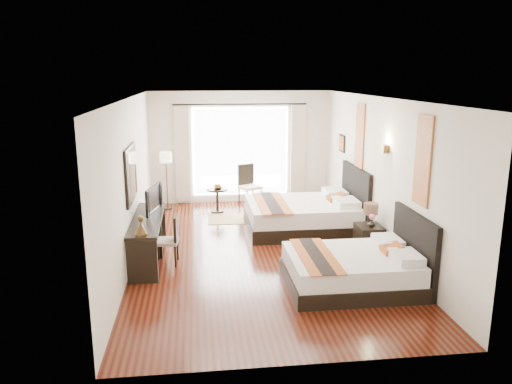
{
  "coord_description": "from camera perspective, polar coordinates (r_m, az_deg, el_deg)",
  "views": [
    {
      "loc": [
        -1.11,
        -8.68,
        3.2
      ],
      "look_at": [
        -0.02,
        0.31,
        1.05
      ],
      "focal_mm": 35.0,
      "sensor_mm": 36.0,
      "label": 1
    }
  ],
  "objects": [
    {
      "name": "art_panel_far",
      "position": [
        10.48,
        11.78,
        6.2
      ],
      "size": [
        0.03,
        0.5,
        1.35
      ],
      "primitive_type": "cube",
      "color": "maroon",
      "rests_on": "wall_headboard"
    },
    {
      "name": "jute_rug",
      "position": [
        11.33,
        -2.33,
        -3.06
      ],
      "size": [
        1.27,
        0.89,
        0.01
      ],
      "primitive_type": "cube",
      "rotation": [
        0.0,
        0.0,
        -0.03
      ],
      "color": "tan",
      "rests_on": "floor"
    },
    {
      "name": "bed_far",
      "position": [
        10.51,
        5.73,
        -2.53
      ],
      "size": [
        2.33,
        1.82,
        1.32
      ],
      "color": "black",
      "rests_on": "floor"
    },
    {
      "name": "drape_right",
      "position": [
        12.72,
        4.78,
        4.61
      ],
      "size": [
        0.35,
        0.14,
        2.35
      ],
      "primitive_type": "cube",
      "color": "#B5A28C",
      "rests_on": "floor"
    },
    {
      "name": "table_lamp",
      "position": [
        9.29,
        12.99,
        -2.08
      ],
      "size": [
        0.27,
        0.27,
        0.42
      ],
      "color": "black",
      "rests_on": "nightstand"
    },
    {
      "name": "bronze_figurine",
      "position": [
        7.92,
        -13.03,
        -3.94
      ],
      "size": [
        0.24,
        0.24,
        0.28
      ],
      "primitive_type": null,
      "rotation": [
        0.0,
        0.0,
        0.34
      ],
      "color": "#443118",
      "rests_on": "console_desk"
    },
    {
      "name": "desk_chair",
      "position": [
        8.79,
        -10.06,
        -6.42
      ],
      "size": [
        0.43,
        0.43,
        0.86
      ],
      "rotation": [
        0.0,
        0.0,
        3.06
      ],
      "color": "beige",
      "rests_on": "floor"
    },
    {
      "name": "console_desk",
      "position": [
        9.02,
        -12.22,
        -5.22
      ],
      "size": [
        0.5,
        2.2,
        0.76
      ],
      "primitive_type": "cube",
      "color": "black",
      "rests_on": "floor"
    },
    {
      "name": "ceiling",
      "position": [
        8.76,
        0.37,
        10.65
      ],
      "size": [
        4.5,
        7.5,
        0.02
      ],
      "primitive_type": "cube",
      "color": "white",
      "rests_on": "wall_headboard"
    },
    {
      "name": "wall_window",
      "position": [
        12.61,
        -1.81,
        5.12
      ],
      "size": [
        4.5,
        0.01,
        2.8
      ],
      "primitive_type": "cube",
      "color": "silver",
      "rests_on": "floor"
    },
    {
      "name": "window_chair",
      "position": [
        12.41,
        -0.74,
        -0.13
      ],
      "size": [
        0.63,
        0.63,
        1.02
      ],
      "rotation": [
        0.0,
        0.0,
        -1.14
      ],
      "color": "beige",
      "rests_on": "floor"
    },
    {
      "name": "television",
      "position": [
        9.23,
        -12.07,
        -0.78
      ],
      "size": [
        0.31,
        0.85,
        0.49
      ],
      "primitive_type": "imported",
      "rotation": [
        0.0,
        0.0,
        1.33
      ],
      "color": "black",
      "rests_on": "console_desk"
    },
    {
      "name": "art_panel_near",
      "position": [
        7.81,
        18.53,
        3.42
      ],
      "size": [
        0.03,
        0.5,
        1.35
      ],
      "primitive_type": "cube",
      "color": "maroon",
      "rests_on": "wall_headboard"
    },
    {
      "name": "sheer_curtain",
      "position": [
        12.55,
        -1.77,
        4.62
      ],
      "size": [
        2.3,
        0.02,
        2.1
      ],
      "primitive_type": "cube",
      "color": "white",
      "rests_on": "wall_window"
    },
    {
      "name": "wall_entry",
      "position": [
        5.37,
        5.44,
        -6.33
      ],
      "size": [
        4.5,
        0.01,
        2.8
      ],
      "primitive_type": "cube",
      "color": "silver",
      "rests_on": "floor"
    },
    {
      "name": "floor",
      "position": [
        9.32,
        0.34,
        -6.78
      ],
      "size": [
        4.5,
        7.5,
        0.01
      ],
      "primitive_type": "cube",
      "color": "#340C09",
      "rests_on": "ground"
    },
    {
      "name": "side_table",
      "position": [
        11.88,
        -4.44,
        -0.95
      ],
      "size": [
        0.48,
        0.48,
        0.56
      ],
      "primitive_type": "cylinder",
      "color": "black",
      "rests_on": "floor"
    },
    {
      "name": "wall_headboard",
      "position": [
        9.48,
        13.95,
        1.99
      ],
      "size": [
        0.01,
        7.5,
        2.8
      ],
      "primitive_type": "cube",
      "color": "silver",
      "rests_on": "floor"
    },
    {
      "name": "window_glass",
      "position": [
        12.61,
        -1.8,
        4.66
      ],
      "size": [
        2.4,
        0.02,
        2.2
      ],
      "primitive_type": "cube",
      "color": "white",
      "rests_on": "wall_window"
    },
    {
      "name": "fruit_bowl",
      "position": [
        11.79,
        -4.38,
        0.47
      ],
      "size": [
        0.24,
        0.24,
        0.05
      ],
      "primitive_type": "imported",
      "rotation": [
        0.0,
        0.0,
        0.06
      ],
      "color": "#423017",
      "rests_on": "side_table"
    },
    {
      "name": "wall_desk",
      "position": [
        8.94,
        -14.08,
        1.31
      ],
      "size": [
        0.01,
        7.5,
        2.8
      ],
      "primitive_type": "cube",
      "color": "silver",
      "rests_on": "floor"
    },
    {
      "name": "floor_lamp",
      "position": [
        12.07,
        -10.25,
        3.47
      ],
      "size": [
        0.28,
        0.28,
        1.4
      ],
      "color": "black",
      "rests_on": "floor"
    },
    {
      "name": "bed_near",
      "position": [
        7.91,
        11.44,
        -8.51
      ],
      "size": [
        2.02,
        1.57,
        1.13
      ],
      "color": "black",
      "rests_on": "floor"
    },
    {
      "name": "mirror_frame",
      "position": [
        8.75,
        -14.09,
        2.06
      ],
      "size": [
        0.04,
        1.25,
        0.95
      ],
      "primitive_type": "cube",
      "color": "black",
      "rests_on": "wall_desk"
    },
    {
      "name": "nightstand",
      "position": [
        9.39,
        12.76,
        -5.27
      ],
      "size": [
        0.44,
        0.54,
        0.52
      ],
      "primitive_type": "cube",
      "color": "black",
      "rests_on": "floor"
    },
    {
      "name": "wall_sconce",
      "position": [
        9.08,
        14.52,
        4.8
      ],
      "size": [
        0.1,
        0.14,
        0.14
      ],
      "primitive_type": "cube",
      "color": "#443118",
      "rests_on": "wall_headboard"
    },
    {
      "name": "vase",
      "position": [
        9.21,
        13.08,
        -3.64
      ],
      "size": [
        0.16,
        0.16,
        0.14
      ],
      "primitive_type": "imported",
      "rotation": [
        0.0,
        0.0,
        -0.2
      ],
      "color": "black",
      "rests_on": "nightstand"
    },
    {
      "name": "mirror_glass",
      "position": [
        8.75,
        -13.93,
        2.06
      ],
      "size": [
        0.01,
        1.12,
        0.82
      ],
      "primitive_type": "cube",
      "color": "white",
      "rests_on": "mirror_frame"
    },
    {
      "name": "drape_left",
      "position": [
        12.47,
        -8.43,
        4.33
      ],
      "size": [
        0.35,
        0.14,
        2.35
      ],
      "primitive_type": "cube",
      "color": "#B5A28C",
      "rests_on": "floor"
    }
  ]
}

